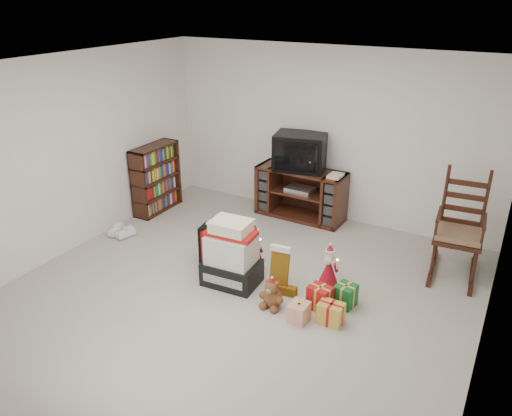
{
  "coord_description": "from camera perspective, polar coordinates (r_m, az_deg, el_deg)",
  "views": [
    {
      "loc": [
        2.52,
        -4.11,
        3.18
      ],
      "look_at": [
        -0.13,
        0.6,
        0.8
      ],
      "focal_mm": 35.0,
      "sensor_mm": 36.0,
      "label": 1
    }
  ],
  "objects": [
    {
      "name": "rocking_chair",
      "position": [
        6.43,
        22.13,
        -3.2
      ],
      "size": [
        0.61,
        0.93,
        1.34
      ],
      "rotation": [
        0.0,
        0.0,
        0.08
      ],
      "color": "#381C0F",
      "rests_on": "floor"
    },
    {
      "name": "stocking",
      "position": [
        5.67,
        2.72,
        -6.99
      ],
      "size": [
        0.28,
        0.15,
        0.57
      ],
      "primitive_type": null,
      "rotation": [
        0.0,
        0.0,
        0.12
      ],
      "color": "#0B6A0E",
      "rests_on": "floor"
    },
    {
      "name": "teddy_bear",
      "position": [
        5.48,
        1.88,
        -9.92
      ],
      "size": [
        0.22,
        0.2,
        0.33
      ],
      "color": "brown",
      "rests_on": "floor"
    },
    {
      "name": "santa_figurine",
      "position": [
        5.86,
        8.32,
        -7.0
      ],
      "size": [
        0.26,
        0.25,
        0.54
      ],
      "color": "maroon",
      "rests_on": "floor"
    },
    {
      "name": "bookshelf",
      "position": [
        7.81,
        -11.34,
        3.2
      ],
      "size": [
        0.28,
        0.85,
        1.04
      ],
      "color": "#381C0F",
      "rests_on": "floor"
    },
    {
      "name": "red_suitcase",
      "position": [
        6.24,
        -4.47,
        -4.3
      ],
      "size": [
        0.41,
        0.25,
        0.59
      ],
      "rotation": [
        0.0,
        0.0,
        0.14
      ],
      "color": "maroon",
      "rests_on": "floor"
    },
    {
      "name": "room",
      "position": [
        5.2,
        -2.02,
        1.9
      ],
      "size": [
        5.01,
        5.01,
        2.51
      ],
      "color": "beige",
      "rests_on": "ground"
    },
    {
      "name": "tv_stand",
      "position": [
        7.48,
        5.12,
        1.67
      ],
      "size": [
        1.34,
        0.5,
        0.76
      ],
      "rotation": [
        0.0,
        0.0,
        -0.02
      ],
      "color": "#481D14",
      "rests_on": "floor"
    },
    {
      "name": "crt_television",
      "position": [
        7.27,
        5.04,
        6.41
      ],
      "size": [
        0.81,
        0.66,
        0.53
      ],
      "rotation": [
        0.0,
        0.0,
        0.21
      ],
      "color": "black",
      "rests_on": "tv_stand"
    },
    {
      "name": "gift_cluster",
      "position": [
        5.4,
        7.87,
        -11.03
      ],
      "size": [
        0.51,
        0.79,
        0.24
      ],
      "color": "#AD1613",
      "rests_on": "floor"
    },
    {
      "name": "sneaker_pair",
      "position": [
        7.25,
        -15.17,
        -2.75
      ],
      "size": [
        0.35,
        0.3,
        0.1
      ],
      "rotation": [
        0.0,
        0.0,
        -0.0
      ],
      "color": "white",
      "rests_on": "floor"
    },
    {
      "name": "mrs_claus_figurine",
      "position": [
        6.17,
        -0.22,
        -4.85
      ],
      "size": [
        0.29,
        0.27,
        0.59
      ],
      "color": "maroon",
      "rests_on": "floor"
    },
    {
      "name": "gift_pile",
      "position": [
        5.79,
        -2.81,
        -5.61
      ],
      "size": [
        0.65,
        0.49,
        0.79
      ],
      "rotation": [
        0.0,
        0.0,
        0.06
      ],
      "color": "black",
      "rests_on": "floor"
    }
  ]
}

